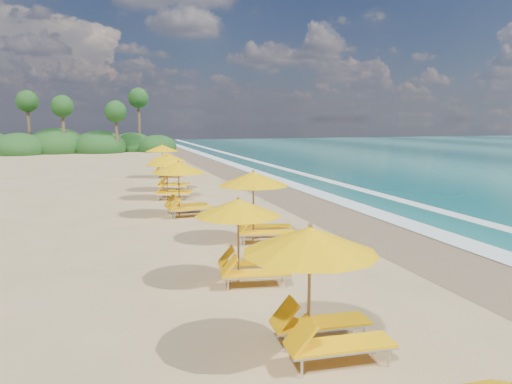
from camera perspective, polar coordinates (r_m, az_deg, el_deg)
ground at (r=19.58m, az=0.00°, el=-3.48°), size 160.00×160.00×0.00m
wet_sand at (r=21.11m, az=10.42°, el=-2.72°), size 4.00×160.00×0.01m
surf_foam at (r=22.49m, az=16.51°, el=-2.19°), size 4.00×160.00×0.01m
station_1 at (r=8.52m, az=7.43°, el=-10.37°), size 2.65×2.48×2.36m
station_2 at (r=12.19m, az=-1.29°, el=-4.98°), size 2.59×2.47×2.18m
station_3 at (r=16.31m, az=0.34°, el=-1.06°), size 2.96×2.85×2.42m
station_4 at (r=20.82m, az=-8.54°, el=0.84°), size 2.64×2.47×2.36m
station_5 at (r=25.34m, az=-10.02°, el=2.03°), size 2.82×2.74×2.25m
station_6 at (r=28.35m, az=-10.05°, el=2.66°), size 2.84×2.79×2.21m
station_7 at (r=34.89m, az=-10.63°, el=3.86°), size 2.62×2.44×2.36m
treeline at (r=63.98m, az=-21.39°, el=5.19°), size 25.80×8.80×9.74m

